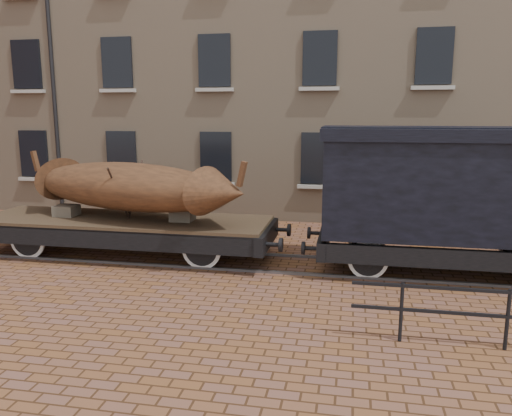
# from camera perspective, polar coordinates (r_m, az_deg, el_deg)

# --- Properties ---
(ground) EXTENTS (90.00, 90.00, 0.00)m
(ground) POSITION_cam_1_polar(r_m,az_deg,el_deg) (12.46, 0.59, -6.34)
(ground) COLOR brown
(warehouse_cream) EXTENTS (40.00, 10.19, 14.00)m
(warehouse_cream) POSITION_cam_1_polar(r_m,az_deg,el_deg) (21.98, 13.84, 19.19)
(warehouse_cream) COLOR tan
(warehouse_cream) RESTS_ON ground
(rail_track) EXTENTS (30.00, 1.52, 0.06)m
(rail_track) POSITION_cam_1_polar(r_m,az_deg,el_deg) (12.45, 0.59, -6.21)
(rail_track) COLOR #59595E
(rail_track) RESTS_ON ground
(flatcar_wagon) EXTENTS (8.51, 2.31, 1.29)m
(flatcar_wagon) POSITION_cam_1_polar(r_m,az_deg,el_deg) (13.37, -14.87, -1.98)
(flatcar_wagon) COLOR #453721
(flatcar_wagon) RESTS_ON ground
(iron_boat) EXTENTS (6.83, 3.51, 1.64)m
(iron_boat) POSITION_cam_1_polar(r_m,az_deg,el_deg) (13.12, -14.50, 2.45)
(iron_boat) COLOR brown
(iron_boat) RESTS_ON flatcar_wagon
(goods_van) EXTENTS (6.53, 2.38, 3.38)m
(goods_van) POSITION_cam_1_polar(r_m,az_deg,el_deg) (12.02, 21.42, 2.61)
(goods_van) COLOR black
(goods_van) RESTS_ON ground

